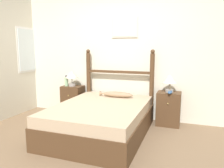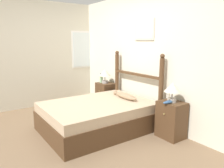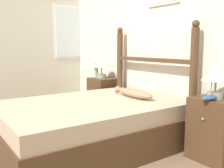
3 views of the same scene
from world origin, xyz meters
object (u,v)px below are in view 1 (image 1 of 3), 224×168
Objects in this scene: table_lamp_right at (170,80)px; model_boat at (170,92)px; nightstand_right at (168,109)px; bottle at (66,81)px; table_lamp_left at (72,75)px; fish_pillow at (117,94)px; bed at (101,119)px; nightstand_left at (73,100)px.

table_lamp_right is 0.22m from model_boat.
table_lamp_right is at bearing -85.69° from nightstand_right.
model_boat is at bearing -1.67° from bottle.
fish_pillow is (1.07, -0.23, -0.29)m from table_lamp_left.
bed is at bearing -39.03° from table_lamp_left.
table_lamp_right is (2.00, -0.01, 0.54)m from nightstand_left.
fish_pillow is at bearing -172.00° from model_boat.
nightstand_right is (2.00, 0.00, 0.00)m from nightstand_left.
table_lamp_left is at bearing 168.04° from fish_pillow.
nightstand_left is at bearing 179.58° from table_lamp_right.
model_boat is 0.40× the size of fish_pillow.
bed is 1.42m from table_lamp_left.
fish_pillow is at bearing -11.96° from table_lamp_left.
nightstand_left is at bearing 176.90° from model_boat.
table_lamp_left reaches higher than bottle.
bottle is 0.36× the size of fish_pillow.
bottle is at bearing -165.73° from table_lamp_left.
table_lamp_left is (-1.00, 0.81, 0.60)m from bed.
bottle is 0.90× the size of model_boat.
table_lamp_left is at bearing 140.97° from bed.
table_lamp_right is at bearing 39.09° from bed.
table_lamp_right reaches higher than bottle.
nightstand_right reaches higher than bed.
fish_pillow is at bearing -12.83° from nightstand_left.
bed is at bearing -96.75° from fish_pillow.
nightstand_right is 2.67× the size of bottle.
table_lamp_right reaches higher than fish_pillow.
table_lamp_left is 1.13m from fish_pillow.
table_lamp_left and table_lamp_right have the same top height.
table_lamp_right reaches higher than model_boat.
table_lamp_right is (2.00, 0.00, 0.00)m from table_lamp_left.
nightstand_right is at bearing 0.49° from table_lamp_left.
bottle is (-2.12, -0.03, -0.12)m from table_lamp_right.
bed is at bearing -140.91° from table_lamp_right.
table_lamp_right is 0.51× the size of fish_pillow.
model_boat is (2.02, -0.11, 0.34)m from nightstand_left.
nightstand_right is at bearing 94.31° from table_lamp_right.
fish_pillow is at bearing -165.34° from nightstand_right.
nightstand_right reaches higher than fish_pillow.
nightstand_right is 2.16m from bottle.
nightstand_left is 2.05m from model_boat.
table_lamp_left is 0.51× the size of fish_pillow.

